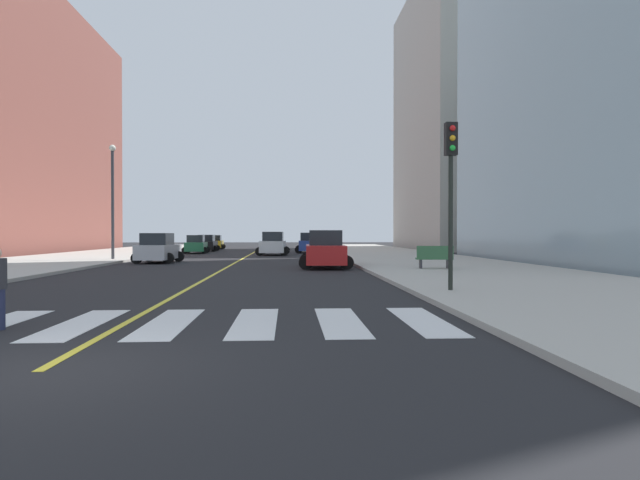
# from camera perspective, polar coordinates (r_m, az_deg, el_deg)

# --- Properties ---
(ground_plane) EXTENTS (220.00, 220.00, 0.00)m
(ground_plane) POSITION_cam_1_polar(r_m,az_deg,el_deg) (8.55, -27.29, -12.11)
(ground_plane) COLOR black
(sidewalk_kerb_east) EXTENTS (10.00, 120.00, 0.15)m
(sidewalk_kerb_east) POSITION_cam_1_polar(r_m,az_deg,el_deg) (29.04, 14.35, -2.91)
(sidewalk_kerb_east) COLOR #B2ADA3
(sidewalk_kerb_east) RESTS_ON ground
(crosswalk_paint) EXTENTS (13.50, 4.00, 0.01)m
(crosswalk_paint) POSITION_cam_1_polar(r_m,az_deg,el_deg) (12.25, -19.59, -8.17)
(crosswalk_paint) COLOR silver
(crosswalk_paint) RESTS_ON ground
(lane_divider_paint) EXTENTS (0.16, 80.00, 0.01)m
(lane_divider_paint) POSITION_cam_1_polar(r_m,az_deg,el_deg) (47.77, -7.40, -1.58)
(lane_divider_paint) COLOR yellow
(lane_divider_paint) RESTS_ON ground
(parking_garage_concrete) EXTENTS (18.00, 24.00, 31.33)m
(parking_garage_concrete) POSITION_cam_1_polar(r_m,az_deg,el_deg) (70.83, 16.87, 11.87)
(parking_garage_concrete) COLOR #B2ADA3
(parking_garage_concrete) RESTS_ON ground
(car_yellow_nearest) EXTENTS (2.43, 3.83, 1.69)m
(car_yellow_nearest) POSITION_cam_1_polar(r_m,az_deg,el_deg) (66.67, -10.86, -0.27)
(car_yellow_nearest) COLOR gold
(car_yellow_nearest) RESTS_ON ground
(car_blue_second) EXTENTS (2.82, 4.44, 1.96)m
(car_blue_second) POSITION_cam_1_polar(r_m,az_deg,el_deg) (53.32, -1.14, -0.35)
(car_blue_second) COLOR #2D479E
(car_blue_second) RESTS_ON ground
(car_black_third) EXTENTS (2.44, 3.91, 1.74)m
(car_black_third) POSITION_cam_1_polar(r_m,az_deg,el_deg) (59.32, -11.66, -0.36)
(car_black_third) COLOR black
(car_black_third) RESTS_ON ground
(car_green_fourth) EXTENTS (2.53, 3.95, 1.73)m
(car_green_fourth) POSITION_cam_1_polar(r_m,az_deg,el_deg) (53.29, -12.74, -0.49)
(car_green_fourth) COLOR #236B42
(car_green_fourth) RESTS_ON ground
(car_silver_fifth) EXTENTS (2.79, 4.35, 1.91)m
(car_silver_fifth) POSITION_cam_1_polar(r_m,az_deg,el_deg) (36.75, -16.46, -0.89)
(car_silver_fifth) COLOR #B7B7BC
(car_silver_fifth) RESTS_ON ground
(car_white_sixth) EXTENTS (2.95, 4.62, 2.03)m
(car_white_sixth) POSITION_cam_1_polar(r_m,az_deg,el_deg) (47.94, -4.89, -0.44)
(car_white_sixth) COLOR silver
(car_white_sixth) RESTS_ON ground
(car_red_seventh) EXTENTS (2.98, 4.67, 2.06)m
(car_red_seventh) POSITION_cam_1_polar(r_m,az_deg,el_deg) (29.93, 0.56, -1.08)
(car_red_seventh) COLOR red
(car_red_seventh) RESTS_ON ground
(traffic_light_near_corner) EXTENTS (0.36, 0.41, 5.12)m
(traffic_light_near_corner) POSITION_cam_1_polar(r_m,az_deg,el_deg) (17.34, 13.44, 6.79)
(traffic_light_near_corner) COLOR black
(traffic_light_near_corner) RESTS_ON sidewalk_kerb_east
(park_bench) EXTENTS (1.85, 0.74, 1.12)m
(park_bench) POSITION_cam_1_polar(r_m,az_deg,el_deg) (27.77, 11.81, -1.79)
(park_bench) COLOR #33603D
(park_bench) RESTS_ON sidewalk_kerb_east
(street_lamp) EXTENTS (0.44, 0.44, 7.76)m
(street_lamp) POSITION_cam_1_polar(r_m,az_deg,el_deg) (39.98, -20.74, 4.69)
(street_lamp) COLOR #38383D
(street_lamp) RESTS_ON sidewalk_kerb_west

